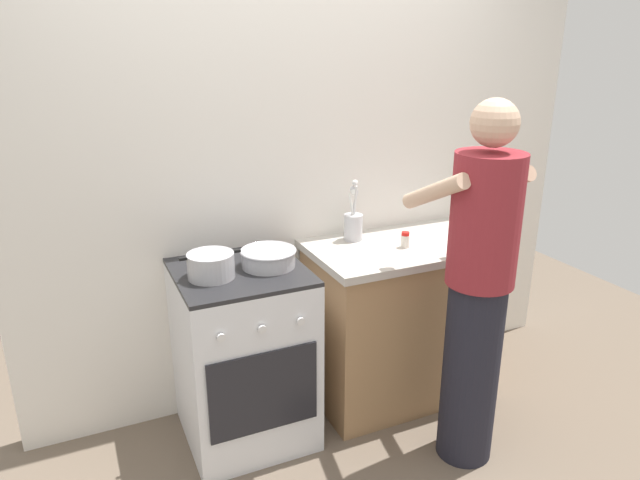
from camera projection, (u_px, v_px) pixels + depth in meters
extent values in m
plane|color=#6B5B4C|center=(321.00, 430.00, 2.99)|extent=(6.00, 6.00, 0.00)
cube|color=silver|center=(316.00, 171.00, 3.08)|extent=(3.20, 0.10, 2.50)
cube|color=#99724C|center=(400.00, 323.00, 3.19)|extent=(0.96, 0.56, 0.86)
cube|color=#B7B2A8|center=(404.00, 247.00, 3.04)|extent=(1.00, 0.60, 0.04)
cube|color=silver|center=(244.00, 356.00, 2.83)|extent=(0.60, 0.60, 0.88)
cube|color=#232326|center=(239.00, 272.00, 2.69)|extent=(0.60, 0.60, 0.02)
cube|color=black|center=(264.00, 393.00, 2.58)|extent=(0.51, 0.01, 0.40)
cylinder|color=silver|center=(221.00, 338.00, 2.40)|extent=(0.04, 0.01, 0.04)
cylinder|color=silver|center=(262.00, 329.00, 2.47)|extent=(0.04, 0.01, 0.04)
cylinder|color=silver|center=(301.00, 321.00, 2.54)|extent=(0.04, 0.01, 0.04)
cylinder|color=#B2B2B7|center=(211.00, 265.00, 2.58)|extent=(0.21, 0.21, 0.12)
cube|color=black|center=(183.00, 259.00, 2.52)|extent=(0.04, 0.02, 0.01)
cube|color=black|center=(236.00, 251.00, 2.61)|extent=(0.04, 0.02, 0.01)
cylinder|color=#B7B7BC|center=(268.00, 258.00, 2.71)|extent=(0.25, 0.25, 0.08)
torus|color=#B7B7BC|center=(268.00, 251.00, 2.70)|extent=(0.27, 0.27, 0.01)
cylinder|color=silver|center=(353.00, 227.00, 3.07)|extent=(0.10, 0.10, 0.14)
cylinder|color=silver|center=(352.00, 213.00, 3.05)|extent=(0.07, 0.02, 0.24)
sphere|color=silver|center=(353.00, 189.00, 3.01)|extent=(0.03, 0.03, 0.03)
cylinder|color=white|center=(353.00, 215.00, 3.04)|extent=(0.03, 0.06, 0.23)
sphere|color=white|center=(353.00, 192.00, 3.00)|extent=(0.03, 0.03, 0.03)
cylinder|color=silver|center=(354.00, 211.00, 3.04)|extent=(0.02, 0.06, 0.29)
sphere|color=silver|center=(355.00, 183.00, 2.99)|extent=(0.03, 0.03, 0.03)
cylinder|color=silver|center=(405.00, 241.00, 2.97)|extent=(0.04, 0.04, 0.07)
cylinder|color=red|center=(405.00, 234.00, 2.95)|extent=(0.04, 0.04, 0.02)
cylinder|color=black|center=(470.00, 372.00, 2.68)|extent=(0.26, 0.26, 0.90)
cylinder|color=maroon|center=(485.00, 220.00, 2.44)|extent=(0.30, 0.30, 0.58)
sphere|color=#D3AA8C|center=(495.00, 123.00, 2.31)|extent=(0.20, 0.20, 0.20)
cylinder|color=#D3AA8C|center=(434.00, 192.00, 2.46)|extent=(0.07, 0.41, 0.24)
cylinder|color=#D3AA8C|center=(497.00, 184.00, 2.59)|extent=(0.07, 0.41, 0.24)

